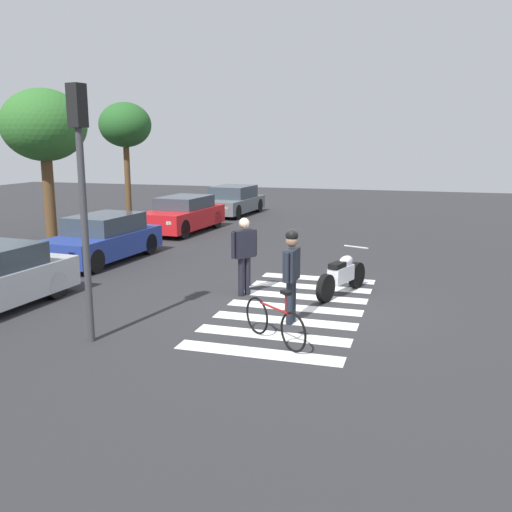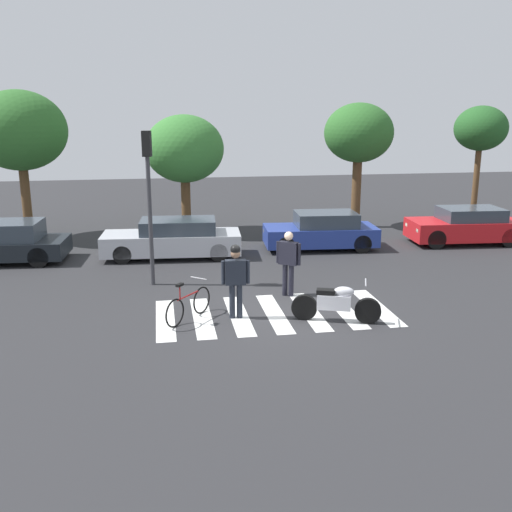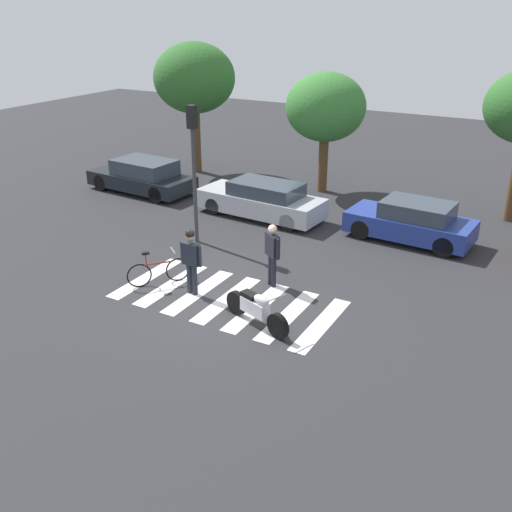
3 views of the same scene
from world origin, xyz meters
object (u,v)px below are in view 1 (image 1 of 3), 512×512
at_px(car_grey_coupe, 232,201).
at_px(traffic_light_pole, 81,174).
at_px(leaning_bicycle, 275,322).
at_px(officer_by_motorcycle, 291,269).
at_px(car_red_convertible, 183,215).
at_px(police_motorcycle, 342,275).
at_px(officer_on_foot, 244,251).
at_px(car_blue_hatchback, 103,239).

xyz_separation_m(car_grey_coupe, traffic_light_pole, (-17.15, -3.29, 2.29)).
distance_m(leaning_bicycle, car_grey_coupe, 17.51).
bearing_deg(leaning_bicycle, officer_by_motorcycle, -1.30).
distance_m(officer_by_motorcycle, car_red_convertible, 11.70).
bearing_deg(leaning_bicycle, car_red_convertible, 31.19).
height_order(police_motorcycle, car_grey_coupe, car_grey_coupe).
height_order(officer_by_motorcycle, traffic_light_pole, traffic_light_pole).
xyz_separation_m(officer_on_foot, car_grey_coupe, (13.51, 4.98, -0.39)).
distance_m(officer_on_foot, car_blue_hatchback, 5.70).
distance_m(police_motorcycle, leaning_bicycle, 3.53).
relative_size(officer_on_foot, car_blue_hatchback, 0.43).
relative_size(officer_on_foot, car_grey_coupe, 0.42).
xyz_separation_m(car_red_convertible, car_grey_coupe, (5.47, -0.12, -0.02)).
bearing_deg(traffic_light_pole, officer_by_motorcycle, -57.53).
xyz_separation_m(officer_on_foot, car_red_convertible, (8.04, 5.10, -0.37)).
bearing_deg(car_grey_coupe, leaning_bicycle, -158.47).
relative_size(officer_by_motorcycle, car_red_convertible, 0.43).
bearing_deg(police_motorcycle, car_grey_coupe, 28.98).
height_order(officer_by_motorcycle, car_blue_hatchback, officer_by_motorcycle).
xyz_separation_m(car_blue_hatchback, traffic_light_pole, (-6.05, -3.47, 2.29)).
bearing_deg(traffic_light_pole, car_blue_hatchback, 29.84).
xyz_separation_m(leaning_bicycle, car_grey_coupe, (16.29, 6.43, 0.27)).
distance_m(police_motorcycle, traffic_light_pole, 6.28).
xyz_separation_m(officer_on_foot, traffic_light_pole, (-3.64, 1.68, 1.90)).
xyz_separation_m(officer_on_foot, officer_by_motorcycle, (-1.63, -1.48, 0.04)).
height_order(leaning_bicycle, car_red_convertible, car_red_convertible).
distance_m(leaning_bicycle, traffic_light_pole, 4.13).
xyz_separation_m(police_motorcycle, officer_by_motorcycle, (-2.32, 0.65, 0.62)).
height_order(officer_by_motorcycle, car_red_convertible, officer_by_motorcycle).
bearing_deg(leaning_bicycle, traffic_light_pole, 105.38).
relative_size(officer_on_foot, officer_by_motorcycle, 0.97).
bearing_deg(police_motorcycle, car_red_convertible, 44.50).
bearing_deg(officer_by_motorcycle, officer_on_foot, 42.09).
height_order(car_blue_hatchback, car_red_convertible, car_red_convertible).
distance_m(leaning_bicycle, car_red_convertible, 12.65).
xyz_separation_m(leaning_bicycle, car_red_convertible, (10.82, 6.55, 0.28)).
height_order(police_motorcycle, car_blue_hatchback, car_blue_hatchback).
distance_m(officer_on_foot, officer_by_motorcycle, 2.20).
bearing_deg(leaning_bicycle, car_grey_coupe, 21.53).
relative_size(officer_on_foot, traffic_light_pole, 0.41).
xyz_separation_m(police_motorcycle, car_blue_hatchback, (1.72, 7.28, 0.19)).
distance_m(car_blue_hatchback, car_grey_coupe, 11.10).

